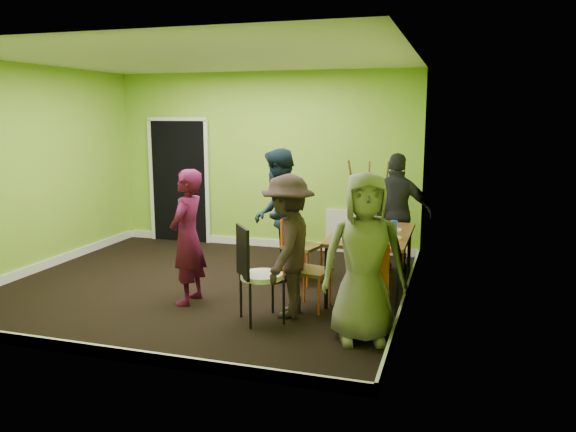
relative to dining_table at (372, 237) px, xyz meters
name	(u,v)px	position (x,y,z in m)	size (l,w,h in m)	color
ground	(206,285)	(-2.05, -0.31, -0.70)	(5.00, 5.00, 0.00)	black
room_walls	(203,208)	(-2.07, -0.26, 0.29)	(5.04, 4.54, 2.82)	#8DBF31
dining_table	(372,237)	(0.00, 0.00, 0.00)	(0.90, 1.50, 0.75)	black
chair_left_far	(297,238)	(-1.00, 0.24, -0.13)	(0.52, 0.51, 1.01)	#E95415
chair_left_near	(305,262)	(-0.63, -0.72, -0.17)	(0.44, 0.44, 0.93)	#E95415
chair_back_end	(391,229)	(0.12, 0.88, -0.06)	(0.44, 0.49, 0.90)	#E95415
chair_front_end	(369,281)	(0.17, -1.23, -0.17)	(0.46, 0.46, 0.93)	#E95415
chair_bentwood	(255,269)	(-1.01, -1.29, -0.13)	(0.56, 0.56, 1.02)	black
easel	(368,212)	(-0.27, 1.44, 0.05)	(0.60, 0.57, 1.51)	brown
plate_near_left	(364,224)	(-0.17, 0.47, 0.06)	(0.26, 0.26, 0.01)	white
plate_near_right	(349,238)	(-0.20, -0.38, 0.06)	(0.26, 0.26, 0.01)	white
plate_far_back	(373,223)	(-0.07, 0.56, 0.06)	(0.26, 0.26, 0.01)	white
plate_far_front	(369,243)	(0.06, -0.56, 0.06)	(0.24, 0.24, 0.01)	white
plate_wall_back	(391,230)	(0.20, 0.22, 0.06)	(0.27, 0.27, 0.01)	white
plate_wall_front	(390,238)	(0.25, -0.24, 0.06)	(0.26, 0.26, 0.01)	white
thermos	(372,222)	(-0.02, 0.10, 0.16)	(0.07, 0.07, 0.21)	white
blue_bottle	(394,230)	(0.29, -0.27, 0.16)	(0.08, 0.08, 0.21)	blue
orange_bottle	(373,228)	(-0.01, 0.11, 0.09)	(0.03, 0.03, 0.07)	#E95415
glass_mid	(359,226)	(-0.18, 0.17, 0.10)	(0.06, 0.06, 0.09)	black
glass_back	(389,224)	(0.16, 0.36, 0.10)	(0.06, 0.06, 0.10)	black
glass_front	(381,238)	(0.17, -0.44, 0.10)	(0.06, 0.06, 0.09)	black
cup_a	(355,231)	(-0.17, -0.20, 0.11)	(0.13, 0.13, 0.11)	white
cup_b	(380,229)	(0.09, 0.05, 0.10)	(0.10, 0.10, 0.09)	white
person_standing	(188,237)	(-1.95, -0.95, 0.08)	(0.56, 0.37, 1.54)	#540E33
person_left_far	(278,215)	(-1.26, 0.24, 0.16)	(0.83, 0.65, 1.71)	#132230
person_left_near	(288,246)	(-0.74, -1.01, 0.07)	(0.99, 0.57, 1.53)	black
person_back_end	(397,214)	(0.18, 1.00, 0.12)	(0.96, 0.40, 1.63)	black
person_front_end	(364,258)	(0.15, -1.46, 0.12)	(0.80, 0.52, 1.63)	gray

